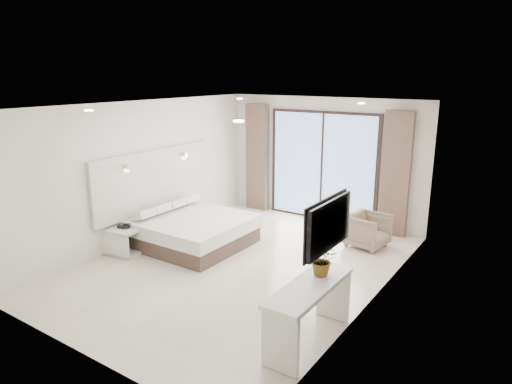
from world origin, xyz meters
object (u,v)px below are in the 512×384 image
at_px(bed, 192,230).
at_px(armchair, 368,229).
at_px(console_desk, 310,301).
at_px(nightstand, 124,242).

xyz_separation_m(bed, armchair, (2.80, 1.77, 0.06)).
relative_size(bed, armchair, 2.78).
relative_size(bed, console_desk, 1.29).
distance_m(nightstand, armchair, 4.49).
relative_size(bed, nightstand, 3.37).
height_order(nightstand, armchair, armchair).
height_order(console_desk, armchair, console_desk).
distance_m(console_desk, armchair, 3.49).
bearing_deg(armchair, console_desk, -162.75).
bearing_deg(nightstand, bed, 49.66).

